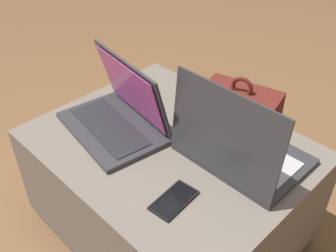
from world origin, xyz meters
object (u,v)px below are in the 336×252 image
(laptop_near, at_px, (118,115))
(laptop_far, at_px, (237,147))
(backpack, at_px, (237,132))
(cell_phone, at_px, (174,200))

(laptop_near, distance_m, laptop_far, 0.40)
(laptop_far, distance_m, backpack, 0.53)
(laptop_far, bearing_deg, cell_phone, 85.52)
(backpack, bearing_deg, laptop_near, 62.17)
(laptop_near, height_order, backpack, laptop_near)
(cell_phone, bearing_deg, laptop_far, 79.65)
(laptop_far, relative_size, backpack, 0.78)
(laptop_near, distance_m, cell_phone, 0.37)
(laptop_near, distance_m, backpack, 0.59)
(laptop_near, relative_size, cell_phone, 2.76)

